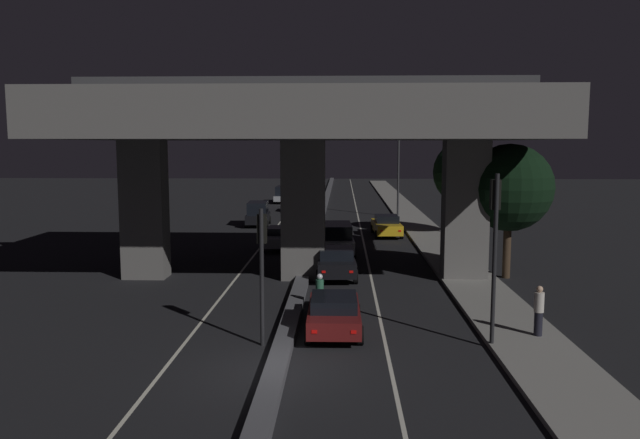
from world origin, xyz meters
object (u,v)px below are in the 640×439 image
Objects in this scene: car_white_third at (337,238)px; car_silver_fourth_oncoming at (284,194)px; traffic_light_left_of_median at (262,252)px; street_lamp at (394,166)px; car_dark_green_third_oncoming at (302,203)px; car_silver_lead_oncoming at (280,237)px; traffic_light_right_of_median at (495,231)px; car_dark_red_lead at (334,312)px; pedestrian_on_sidewalk at (539,311)px; car_black_second at (336,262)px; car_taxi_yellow_fourth at (387,225)px; motorcycle_blue_filtering_near at (320,295)px; car_black_second_oncoming at (258,213)px.

car_silver_fourth_oncoming reaches higher than car_white_third.
traffic_light_left_of_median is 0.59× the size of street_lamp.
traffic_light_left_of_median is at bearing 3.54° from car_dark_green_third_oncoming.
street_lamp is at bearing 78.73° from traffic_light_left_of_median.
car_white_third is 0.98× the size of car_silver_fourth_oncoming.
car_silver_fourth_oncoming is (-2.57, 30.56, 0.27)m from car_silver_lead_oncoming.
traffic_light_right_of_median is 40.92m from car_dark_green_third_oncoming.
traffic_light_left_of_median reaches higher than car_dark_red_lead.
street_lamp is 35.26m from car_dark_red_lead.
car_silver_lead_oncoming is 2.47× the size of pedestrian_on_sidewalk.
traffic_light_right_of_median reaches higher than car_silver_fourth_oncoming.
car_silver_lead_oncoming is at bearing 20.41° from car_black_second.
car_taxi_yellow_fourth is (3.48, 7.65, -0.22)m from car_white_third.
car_black_second_oncoming is at bearing 10.08° from motorcycle_blue_filtering_near.
car_black_second_oncoming is at bearing 60.37° from car_taxi_yellow_fourth.
pedestrian_on_sidewalk is at bearing -95.93° from car_dark_red_lead.
traffic_light_left_of_median is at bearing 6.54° from car_silver_lead_oncoming.
car_white_third is at bearing 152.73° from car_taxi_yellow_fourth.
car_dark_green_third_oncoming is (-3.60, 22.90, -0.06)m from car_white_third.
car_dark_red_lead is 0.97× the size of car_dark_green_third_oncoming.
street_lamp is at bearing 116.91° from car_black_second_oncoming.
car_dark_red_lead is at bearing -97.98° from street_lamp.
car_dark_red_lead is 8.91m from car_black_second.
traffic_light_right_of_median reaches higher than car_white_third.
car_silver_fourth_oncoming is at bearing 6.47° from car_black_second.
street_lamp is at bearing -8.70° from car_dark_red_lead.
car_black_second_oncoming is at bearing -150.36° from street_lamp.
car_white_third is (-0.02, 15.56, 0.26)m from car_dark_red_lead.
motorcycle_blue_filtering_near is at bearing 165.83° from car_taxi_yellow_fourth.
motorcycle_blue_filtering_near is at bearing 8.11° from car_silver_fourth_oncoming.
car_black_second_oncoming is 25.96m from motorcycle_blue_filtering_near.
traffic_light_left_of_median reaches higher than car_taxi_yellow_fourth.
pedestrian_on_sidewalk reaches higher than car_dark_red_lead.
car_silver_lead_oncoming is 11.14m from car_black_second_oncoming.
traffic_light_right_of_median is at bearing -130.23° from motorcycle_blue_filtering_near.
traffic_light_right_of_median reaches higher than pedestrian_on_sidewalk.
pedestrian_on_sidewalk is at bearing 23.81° from traffic_light_right_of_median.
car_dark_red_lead is (2.33, 1.39, -2.37)m from traffic_light_left_of_median.
car_silver_fourth_oncoming is 2.66× the size of motorcycle_blue_filtering_near.
car_silver_lead_oncoming is at bearing -116.30° from street_lamp.
traffic_light_left_of_median reaches higher than car_dark_green_third_oncoming.
car_taxi_yellow_fourth is at bearing 76.75° from traffic_light_left_of_median.
motorcycle_blue_filtering_near is (5.88, -25.28, -0.39)m from car_black_second_oncoming.
traffic_light_right_of_median is at bearing -178.91° from car_taxi_yellow_fourth.
street_lamp is 1.85× the size of car_black_second.
car_dark_red_lead is at bearing 174.79° from pedestrian_on_sidewalk.
traffic_light_left_of_median is 0.94× the size of car_taxi_yellow_fourth.
car_white_third is at bearing 113.08° from pedestrian_on_sidewalk.
car_white_third is (0.00, 6.66, 0.17)m from car_black_second.
traffic_light_right_of_median is 3.21× the size of motorcycle_blue_filtering_near.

